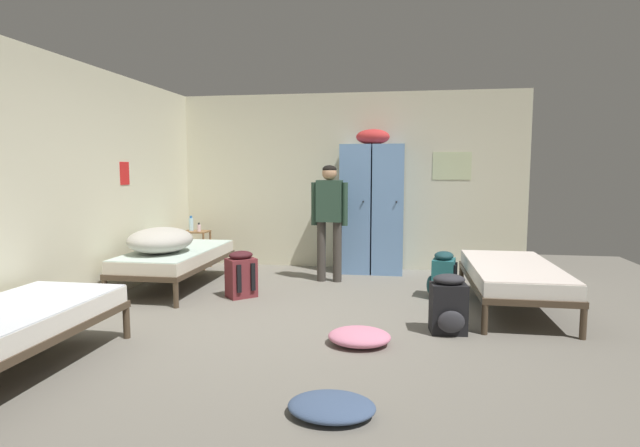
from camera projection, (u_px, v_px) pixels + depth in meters
The scene contains 16 objects.
ground_plane at pixel (315, 322), 4.96m from camera, with size 9.07×9.07×0.00m, color slate.
room_backdrop at pixel (229, 184), 6.38m from camera, with size 5.23×5.73×2.63m.
locker_bank at pixel (372, 206), 7.30m from camera, with size 0.90×0.55×2.07m.
shelf_unit at pixel (196, 246), 7.64m from camera, with size 0.38×0.30×0.57m.
bed_left_front at pixel (2, 326), 3.62m from camera, with size 0.90×1.90×0.49m.
bed_left_rear at pixel (176, 258), 6.41m from camera, with size 0.90×1.90×0.49m.
bed_right at pixel (512, 274), 5.39m from camera, with size 0.90×1.90×0.49m.
bedding_heap at pixel (160, 240), 6.12m from camera, with size 0.75×0.89×0.31m.
person_traveler at pixel (329, 212), 6.68m from camera, with size 0.49×0.21×1.55m.
water_bottle at pixel (191, 224), 7.64m from camera, with size 0.07×0.07×0.23m.
lotion_bottle at pixel (199, 228), 7.56m from camera, with size 0.05×0.05×0.13m.
backpack_teal at pixel (443, 276), 5.88m from camera, with size 0.37×0.36×0.55m.
backpack_black at pixel (449, 305), 4.61m from camera, with size 0.34×0.36×0.55m.
backpack_maroon at pixel (241, 275), 5.93m from camera, with size 0.42×0.42×0.55m.
clothes_pile_pink at pixel (359, 337), 4.33m from camera, with size 0.54×0.46×0.14m.
clothes_pile_denim at pixel (332, 407), 3.08m from camera, with size 0.55×0.42×0.11m.
Camera 1 is at (0.82, -4.75, 1.50)m, focal length 28.29 mm.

